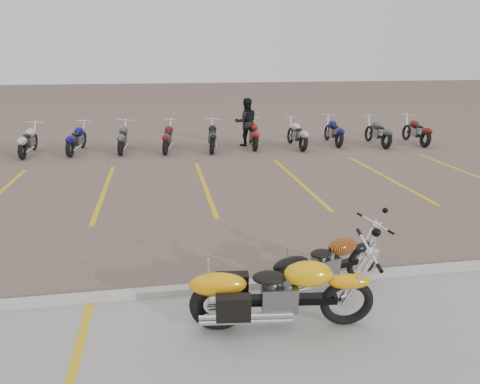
% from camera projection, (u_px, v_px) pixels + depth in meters
% --- Properties ---
extents(ground, '(100.00, 100.00, 0.00)m').
position_uv_depth(ground, '(225.00, 240.00, 9.21)').
color(ground, '#6E574E').
rests_on(ground, ground).
extents(curb, '(60.00, 0.18, 0.12)m').
position_uv_depth(curb, '(243.00, 285.00, 7.31)').
color(curb, '#ADAAA3').
rests_on(curb, ground).
extents(parking_stripes, '(38.00, 5.50, 0.01)m').
position_uv_depth(parking_stripes, '(205.00, 186.00, 12.99)').
color(parking_stripes, gold).
rests_on(parking_stripes, ground).
extents(yellow_cruiser, '(2.44, 0.50, 1.01)m').
position_uv_depth(yellow_cruiser, '(277.00, 294.00, 6.17)').
color(yellow_cruiser, black).
rests_on(yellow_cruiser, ground).
extents(flame_cruiser, '(1.93, 0.73, 0.82)m').
position_uv_depth(flame_cruiser, '(323.00, 265.00, 7.21)').
color(flame_cruiser, black).
rests_on(flame_cruiser, ground).
extents(person_b, '(0.92, 0.72, 1.87)m').
position_uv_depth(person_b, '(246.00, 122.00, 18.34)').
color(person_b, black).
rests_on(person_b, ground).
extents(bg_bike_row, '(18.90, 2.03, 1.10)m').
position_uv_depth(bg_bike_row, '(189.00, 136.00, 17.53)').
color(bg_bike_row, black).
rests_on(bg_bike_row, ground).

